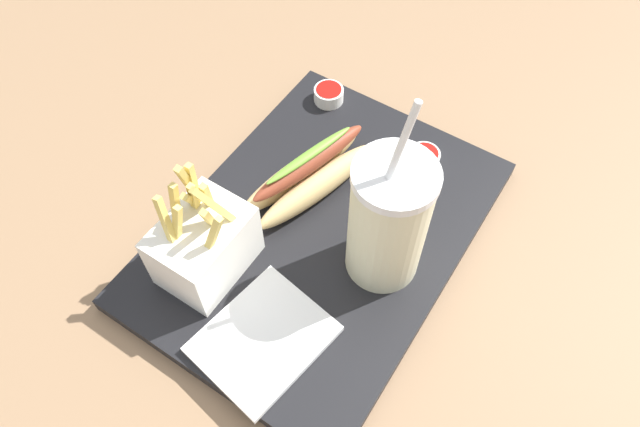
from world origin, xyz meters
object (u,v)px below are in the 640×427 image
(fries_basket, at_px, (204,244))
(hot_dog_1, at_px, (310,174))
(soda_cup, at_px, (390,220))
(ketchup_cup_2, at_px, (329,94))
(napkin_stack, at_px, (263,339))
(ketchup_cup_1, at_px, (424,157))

(fries_basket, height_order, hot_dog_1, fries_basket)
(soda_cup, bearing_deg, ketchup_cup_2, -133.61)
(fries_basket, height_order, napkin_stack, fries_basket)
(soda_cup, relative_size, fries_basket, 1.73)
(soda_cup, xyz_separation_m, napkin_stack, (0.15, -0.06, -0.08))
(fries_basket, relative_size, napkin_stack, 1.11)
(soda_cup, bearing_deg, fries_basket, -55.21)
(fries_basket, distance_m, ketchup_cup_1, 0.29)
(soda_cup, distance_m, hot_dog_1, 0.14)
(soda_cup, bearing_deg, hot_dog_1, -107.60)
(hot_dog_1, relative_size, napkin_stack, 1.45)
(soda_cup, distance_m, ketchup_cup_2, 0.26)
(fries_basket, xyz_separation_m, hot_dog_1, (-0.15, 0.03, -0.02))
(hot_dog_1, xyz_separation_m, napkin_stack, (0.19, 0.07, -0.02))
(soda_cup, bearing_deg, ketchup_cup_1, -169.84)
(fries_basket, bearing_deg, napkin_stack, 68.65)
(hot_dog_1, distance_m, ketchup_cup_1, 0.15)
(ketchup_cup_1, distance_m, napkin_stack, 0.30)
(hot_dog_1, relative_size, ketchup_cup_2, 4.71)
(soda_cup, bearing_deg, napkin_stack, -20.16)
(hot_dog_1, height_order, ketchup_cup_1, hot_dog_1)
(fries_basket, bearing_deg, ketchup_cup_2, -174.94)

